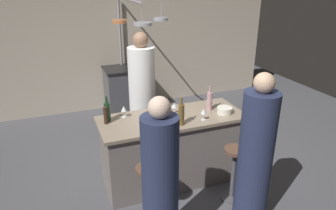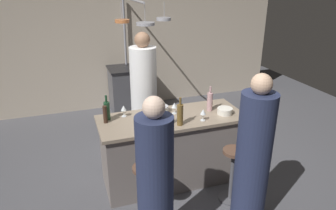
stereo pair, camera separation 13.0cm
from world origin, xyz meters
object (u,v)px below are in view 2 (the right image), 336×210
at_px(chef, 144,99).
at_px(guest_right, 253,159).
at_px(wine_bottle_red, 151,119).
at_px(wine_bottle_white, 164,118).
at_px(bar_stool_left, 146,191).
at_px(wine_bottle_green, 107,110).
at_px(wine_glass_by_chef, 124,109).
at_px(guest_left, 155,184).
at_px(wine_bottle_amber, 180,114).
at_px(wine_bottle_rose, 210,101).
at_px(wine_glass_near_right_guest, 203,112).
at_px(stove_range, 130,89).
at_px(bar_stool_right, 232,173).
at_px(mixing_bowl_steel, 162,109).
at_px(mixing_bowl_ceramic, 225,111).
at_px(wine_glass_near_left_guest, 174,106).
at_px(pepper_mill, 105,114).

distance_m(chef, guest_right, 1.97).
distance_m(wine_bottle_red, wine_bottle_white, 0.15).
xyz_separation_m(chef, bar_stool_left, (-0.39, -1.50, -0.46)).
bearing_deg(wine_bottle_green, wine_glass_by_chef, 7.64).
xyz_separation_m(guest_left, wine_bottle_amber, (0.54, 0.78, 0.29)).
relative_size(wine_bottle_rose, wine_glass_by_chef, 2.20).
height_order(wine_bottle_rose, wine_glass_near_right_guest, wine_bottle_rose).
bearing_deg(guest_right, bar_stool_left, 160.86).
xyz_separation_m(stove_range, wine_bottle_amber, (0.01, -2.69, 0.59)).
bearing_deg(bar_stool_right, wine_bottle_rose, 90.43).
bearing_deg(wine_bottle_green, wine_bottle_white, -33.70).
bearing_deg(mixing_bowl_steel, mixing_bowl_ceramic, -23.51).
height_order(stove_range, wine_glass_near_left_guest, wine_glass_near_left_guest).
relative_size(chef, wine_bottle_rose, 5.61).
xyz_separation_m(chef, wine_bottle_amber, (0.14, -1.11, 0.20)).
height_order(mixing_bowl_steel, mixing_bowl_ceramic, mixing_bowl_steel).
xyz_separation_m(pepper_mill, wine_bottle_white, (0.62, -0.31, 0.00)).
bearing_deg(bar_stool_right, mixing_bowl_steel, 126.47).
bearing_deg(wine_bottle_green, wine_bottle_rose, -6.19).
relative_size(wine_glass_near_left_guest, mixing_bowl_steel, 0.85).
relative_size(guest_right, pepper_mill, 7.98).
height_order(guest_right, mixing_bowl_steel, guest_right).
bearing_deg(wine_glass_near_right_guest, mixing_bowl_ceramic, 14.83).
bearing_deg(guest_left, bar_stool_left, 89.05).
height_order(pepper_mill, wine_glass_near_right_guest, pepper_mill).
xyz_separation_m(guest_right, wine_glass_near_right_guest, (-0.21, 0.76, 0.23)).
height_order(chef, mixing_bowl_steel, chef).
bearing_deg(wine_glass_by_chef, guest_left, -88.64).
bearing_deg(stove_range, chef, -94.45).
xyz_separation_m(stove_range, wine_glass_by_chef, (-0.55, -2.24, 0.56)).
xyz_separation_m(wine_bottle_rose, wine_glass_near_right_guest, (-0.21, -0.25, -0.02)).
relative_size(guest_left, wine_glass_near_left_guest, 10.92).
bearing_deg(wine_glass_near_right_guest, guest_left, -136.26).
relative_size(wine_bottle_white, mixing_bowl_steel, 1.67).
bearing_deg(wine_bottle_amber, stove_range, 90.31).
bearing_deg(guest_right, mixing_bowl_ceramic, 81.14).
height_order(guest_right, pepper_mill, guest_right).
xyz_separation_m(bar_stool_right, wine_glass_near_right_guest, (-0.22, 0.40, 0.63)).
distance_m(wine_bottle_amber, wine_glass_by_chef, 0.72).
bearing_deg(chef, pepper_mill, -130.74).
bearing_deg(wine_bottle_white, wine_glass_by_chef, 132.32).
relative_size(guest_left, pepper_mill, 7.59).
height_order(guest_right, wine_bottle_white, guest_right).
bearing_deg(wine_bottle_white, wine_bottle_rose, 19.86).
distance_m(guest_left, wine_bottle_amber, 0.99).
relative_size(stove_range, wine_glass_near_left_guest, 6.10).
bearing_deg(wine_bottle_amber, mixing_bowl_steel, 101.18).
xyz_separation_m(bar_stool_left, wine_bottle_white, (0.34, 0.41, 0.63)).
bearing_deg(bar_stool_right, chef, 113.55).
bearing_deg(wine_bottle_rose, chef, 127.74).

